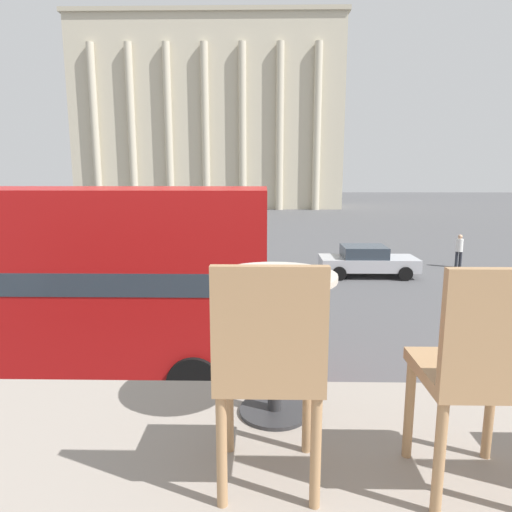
# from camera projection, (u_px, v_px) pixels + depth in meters

# --- Properties ---
(double_decker_bus) EXTENTS (10.40, 2.68, 4.23)m
(double_decker_bus) POSITION_uv_depth(u_px,v_px,m) (24.00, 276.00, 9.74)
(double_decker_bus) COLOR black
(double_decker_bus) RESTS_ON ground_plane
(cafe_dining_table) EXTENTS (0.60, 0.60, 0.73)m
(cafe_dining_table) POSITION_uv_depth(u_px,v_px,m) (275.00, 312.00, 2.24)
(cafe_dining_table) COLOR #2D2D30
(cafe_dining_table) RESTS_ON cafe_floor_slab
(cafe_chair_0) EXTENTS (0.40, 0.40, 0.91)m
(cafe_chair_0) POSITION_uv_depth(u_px,v_px,m) (269.00, 363.00, 1.69)
(cafe_chair_0) COLOR #A87F56
(cafe_chair_0) RESTS_ON cafe_floor_slab
(cafe_chair_1) EXTENTS (0.40, 0.40, 0.91)m
(cafe_chair_1) POSITION_uv_depth(u_px,v_px,m) (482.00, 368.00, 1.65)
(cafe_chair_1) COLOR #A87F56
(cafe_chair_1) RESTS_ON cafe_floor_slab
(plaza_building_left) EXTENTS (33.41, 11.37, 23.01)m
(plaza_building_left) POSITION_uv_depth(u_px,v_px,m) (211.00, 117.00, 58.68)
(plaza_building_left) COLOR beige
(plaza_building_left) RESTS_ON ground_plane
(traffic_light_near) EXTENTS (0.42, 0.24, 3.61)m
(traffic_light_near) POSITION_uv_depth(u_px,v_px,m) (153.00, 251.00, 12.86)
(traffic_light_near) COLOR black
(traffic_light_near) RESTS_ON ground_plane
(traffic_light_mid) EXTENTS (0.42, 0.24, 3.77)m
(traffic_light_mid) POSITION_uv_depth(u_px,v_px,m) (198.00, 217.00, 21.13)
(traffic_light_mid) COLOR black
(traffic_light_mid) RESTS_ON ground_plane
(car_silver) EXTENTS (4.20, 1.93, 1.35)m
(car_silver) POSITION_uv_depth(u_px,v_px,m) (367.00, 260.00, 20.09)
(car_silver) COLOR black
(car_silver) RESTS_ON ground_plane
(car_navy) EXTENTS (4.20, 1.93, 1.35)m
(car_navy) POSITION_uv_depth(u_px,v_px,m) (159.00, 240.00, 26.17)
(car_navy) COLOR black
(car_navy) RESTS_ON ground_plane
(pedestrian_blue) EXTENTS (0.32, 0.32, 1.60)m
(pedestrian_blue) POSITION_uv_depth(u_px,v_px,m) (185.00, 261.00, 18.87)
(pedestrian_blue) COLOR #282B33
(pedestrian_blue) RESTS_ON ground_plane
(pedestrian_black) EXTENTS (0.32, 0.32, 1.82)m
(pedestrian_black) POSITION_uv_depth(u_px,v_px,m) (197.00, 218.00, 34.95)
(pedestrian_black) COLOR #282B33
(pedestrian_black) RESTS_ON ground_plane
(pedestrian_white) EXTENTS (0.32, 0.32, 1.60)m
(pedestrian_white) POSITION_uv_depth(u_px,v_px,m) (459.00, 249.00, 21.87)
(pedestrian_white) COLOR #282B33
(pedestrian_white) RESTS_ON ground_plane
(pedestrian_yellow) EXTENTS (0.32, 0.32, 1.73)m
(pedestrian_yellow) POSITION_uv_depth(u_px,v_px,m) (125.00, 244.00, 22.78)
(pedestrian_yellow) COLOR #282B33
(pedestrian_yellow) RESTS_ON ground_plane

